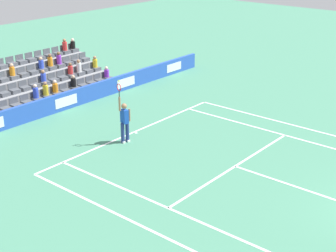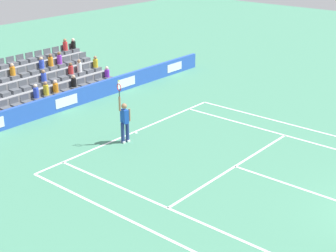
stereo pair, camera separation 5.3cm
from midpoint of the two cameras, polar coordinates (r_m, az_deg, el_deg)
The scene contains 11 objects.
line_baseline at distance 23.13m, azimuth -3.96°, elevation -0.69°, with size 10.97×0.10×0.01m, color white.
line_service at distance 20.04m, azimuth 7.53°, elevation -4.53°, with size 8.23×0.10×0.01m, color white.
line_centre_service at distance 18.75m, azimuth 15.83°, elevation -7.18°, with size 0.10×6.40×0.01m, color white.
line_singles_sideline_left at distance 16.85m, azimuth 1.14°, elevation -9.78°, with size 0.10×11.89×0.01m, color white.
line_singles_sideline_right at distance 23.16m, azimuth 14.01°, elevation -1.29°, with size 0.10×11.89×0.01m, color white.
line_doubles_sideline_left at distance 15.97m, azimuth -2.00°, elevation -11.75°, with size 0.10×11.89×0.01m, color white.
line_doubles_sideline_right at distance 24.33m, azimuth 15.46°, elevation -0.31°, with size 0.10×11.89×0.01m, color white.
line_centre_mark at distance 23.06m, azimuth -3.78°, elevation -0.75°, with size 0.10×0.20×0.01m, color white.
sponsor_barrier at distance 26.36m, azimuth -11.64°, elevation 2.80°, with size 21.82×0.22×0.91m.
tennis_player at distance 21.75m, azimuth -5.02°, elevation 0.59°, with size 0.51×0.40×2.85m.
stadium_stand at distance 28.55m, azimuth -15.39°, elevation 4.43°, with size 8.68×3.80×2.58m.
Camera 1 is at (15.37, 2.98, 8.81)m, focal length 53.87 mm.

